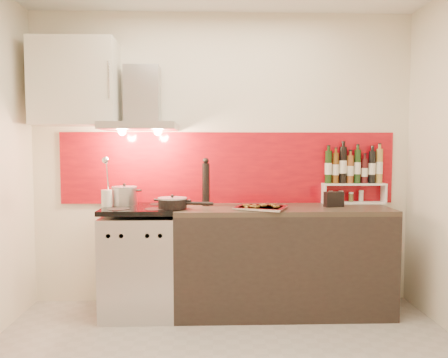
{
  "coord_description": "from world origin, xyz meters",
  "views": [
    {
      "loc": [
        -0.11,
        -2.55,
        1.39
      ],
      "look_at": [
        0.0,
        0.95,
        1.15
      ],
      "focal_mm": 35.0,
      "sensor_mm": 36.0,
      "label": 1
    }
  ],
  "objects_px": {
    "range_stove": "(141,262)",
    "counter": "(282,259)",
    "baking_tray": "(261,207)",
    "saute_pan": "(173,203)",
    "stock_pot": "(124,196)",
    "pepper_mill": "(206,183)"
  },
  "relations": [
    {
      "from": "range_stove",
      "to": "pepper_mill",
      "type": "xyz_separation_m",
      "value": [
        0.55,
        0.11,
        0.66
      ]
    },
    {
      "from": "range_stove",
      "to": "counter",
      "type": "distance_m",
      "value": 1.2
    },
    {
      "from": "range_stove",
      "to": "saute_pan",
      "type": "height_order",
      "value": "saute_pan"
    },
    {
      "from": "counter",
      "to": "saute_pan",
      "type": "bearing_deg",
      "value": -173.43
    },
    {
      "from": "stock_pot",
      "to": "baking_tray",
      "type": "xyz_separation_m",
      "value": [
        1.15,
        -0.24,
        -0.08
      ]
    },
    {
      "from": "stock_pot",
      "to": "saute_pan",
      "type": "bearing_deg",
      "value": -25.54
    },
    {
      "from": "range_stove",
      "to": "baking_tray",
      "type": "xyz_separation_m",
      "value": [
        1.0,
        -0.13,
        0.47
      ]
    },
    {
      "from": "counter",
      "to": "pepper_mill",
      "type": "height_order",
      "value": "pepper_mill"
    },
    {
      "from": "range_stove",
      "to": "counter",
      "type": "height_order",
      "value": "range_stove"
    },
    {
      "from": "saute_pan",
      "to": "baking_tray",
      "type": "bearing_deg",
      "value": -2.29
    },
    {
      "from": "counter",
      "to": "stock_pot",
      "type": "height_order",
      "value": "stock_pot"
    },
    {
      "from": "saute_pan",
      "to": "pepper_mill",
      "type": "relative_size",
      "value": 1.09
    },
    {
      "from": "stock_pot",
      "to": "saute_pan",
      "type": "relative_size",
      "value": 0.48
    },
    {
      "from": "stock_pot",
      "to": "baking_tray",
      "type": "bearing_deg",
      "value": -11.67
    },
    {
      "from": "baking_tray",
      "to": "saute_pan",
      "type": "bearing_deg",
      "value": 177.71
    },
    {
      "from": "saute_pan",
      "to": "counter",
      "type": "bearing_deg",
      "value": 6.57
    },
    {
      "from": "counter",
      "to": "pepper_mill",
      "type": "distance_m",
      "value": 0.93
    },
    {
      "from": "range_stove",
      "to": "saute_pan",
      "type": "relative_size",
      "value": 2.0
    },
    {
      "from": "counter",
      "to": "stock_pot",
      "type": "relative_size",
      "value": 8.27
    },
    {
      "from": "range_stove",
      "to": "counter",
      "type": "relative_size",
      "value": 0.51
    },
    {
      "from": "saute_pan",
      "to": "baking_tray",
      "type": "relative_size",
      "value": 0.95
    },
    {
      "from": "saute_pan",
      "to": "pepper_mill",
      "type": "xyz_separation_m",
      "value": [
        0.26,
        0.21,
        0.15
      ]
    }
  ]
}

